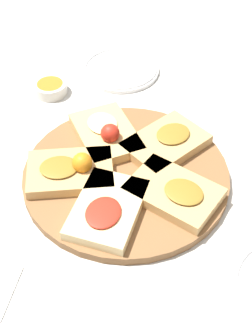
{
  "coord_description": "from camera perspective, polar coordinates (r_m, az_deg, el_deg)",
  "views": [
    {
      "loc": [
        0.64,
        -0.12,
        0.69
      ],
      "look_at": [
        0.0,
        0.0,
        0.03
      ],
      "focal_mm": 50.0,
      "sensor_mm": 36.0,
      "label": 1
    }
  ],
  "objects": [
    {
      "name": "plate_left",
      "position": [
        1.24,
        -0.71,
        12.0
      ],
      "size": [
        0.2,
        0.2,
        0.02
      ],
      "color": "white",
      "rests_on": "ground_plane"
    },
    {
      "name": "focaccia_slice_1",
      "position": [
        1.0,
        -2.41,
        4.26
      ],
      "size": [
        0.19,
        0.15,
        0.05
      ],
      "color": "tan",
      "rests_on": "serving_board"
    },
    {
      "name": "serving_board",
      "position": [
        0.95,
        0.0,
        -0.86
      ],
      "size": [
        0.42,
        0.42,
        0.02
      ],
      "primitive_type": "cylinder",
      "color": "brown",
      "rests_on": "ground_plane"
    },
    {
      "name": "focaccia_slice_3",
      "position": [
        0.86,
        -2.32,
        -5.04
      ],
      "size": [
        0.2,
        0.18,
        0.03
      ],
      "color": "#E5C689",
      "rests_on": "serving_board"
    },
    {
      "name": "focaccia_slice_0",
      "position": [
        0.99,
        4.93,
        3.11
      ],
      "size": [
        0.18,
        0.2,
        0.03
      ],
      "color": "tan",
      "rests_on": "serving_board"
    },
    {
      "name": "dipping_bowl",
      "position": [
        1.18,
        -9.2,
        9.64
      ],
      "size": [
        0.08,
        0.08,
        0.03
      ],
      "color": "silver",
      "rests_on": "ground_plane"
    },
    {
      "name": "ground_plane",
      "position": [
        0.95,
        0.0,
        -1.24
      ],
      "size": [
        3.0,
        3.0,
        0.0
      ],
      "primitive_type": "plane",
      "color": "beige"
    },
    {
      "name": "focaccia_slice_4",
      "position": [
        0.89,
        5.92,
        -2.94
      ],
      "size": [
        0.2,
        0.2,
        0.03
      ],
      "color": "tan",
      "rests_on": "serving_board"
    },
    {
      "name": "focaccia_slice_2",
      "position": [
        0.93,
        -6.73,
        -0.28
      ],
      "size": [
        0.13,
        0.18,
        0.05
      ],
      "color": "tan",
      "rests_on": "serving_board"
    }
  ]
}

